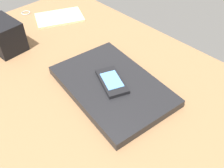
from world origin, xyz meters
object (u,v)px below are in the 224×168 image
key_ring (26,13)px  notepad (59,17)px  desk_organizer (3,35)px  laptop_closed (112,86)px  cell_phone_on_laptop (112,81)px

key_ring → notepad: 15.94cm
notepad → key_ring: bearing=-126.1°
desk_organizer → key_ring: (-18.75, 17.86, -5.00)cm
desk_organizer → key_ring: 26.37cm
desk_organizer → notepad: 26.76cm
key_ring → notepad: notepad is taller
laptop_closed → cell_phone_on_laptop: cell_phone_on_laptop is taller
laptop_closed → key_ring: (-59.78, 5.38, -1.07)cm
desk_organizer → key_ring: size_ratio=3.65×
cell_phone_on_laptop → key_ring: size_ratio=3.57×
laptop_closed → cell_phone_on_laptop: (-0.01, -0.07, 1.83)cm
cell_phone_on_laptop → notepad: 47.98cm
notepad → cell_phone_on_laptop: bearing=7.5°
desk_organizer → key_ring: desk_organizer is taller
laptop_closed → notepad: bearing=171.0°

